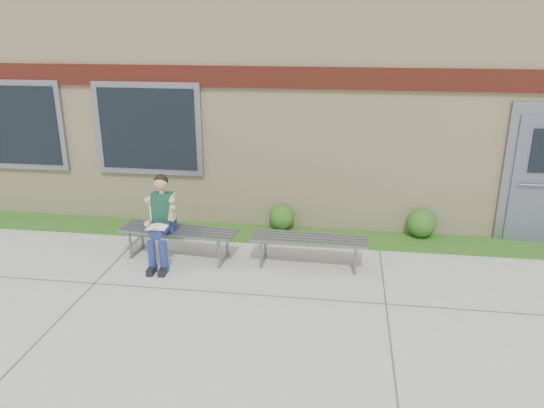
# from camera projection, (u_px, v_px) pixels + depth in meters

# --- Properties ---
(ground) EXTENTS (80.00, 80.00, 0.00)m
(ground) POSITION_uv_depth(u_px,v_px,m) (306.00, 319.00, 6.52)
(ground) COLOR #9E9E99
(ground) RESTS_ON ground
(grass_strip) EXTENTS (16.00, 0.80, 0.02)m
(grass_strip) POSITION_uv_depth(u_px,v_px,m) (318.00, 237.00, 8.95)
(grass_strip) COLOR #205316
(grass_strip) RESTS_ON ground
(school_building) EXTENTS (16.20, 6.22, 4.20)m
(school_building) POSITION_uv_depth(u_px,v_px,m) (331.00, 87.00, 11.42)
(school_building) COLOR beige
(school_building) RESTS_ON ground
(bench_left) EXTENTS (1.82, 0.65, 0.46)m
(bench_left) POSITION_uv_depth(u_px,v_px,m) (178.00, 236.00, 8.10)
(bench_left) COLOR slate
(bench_left) RESTS_ON ground
(bench_right) EXTENTS (1.73, 0.52, 0.45)m
(bench_right) POSITION_uv_depth(u_px,v_px,m) (309.00, 244.00, 7.83)
(bench_right) COLOR slate
(bench_right) RESTS_ON ground
(girl) EXTENTS (0.49, 0.80, 1.34)m
(girl) POSITION_uv_depth(u_px,v_px,m) (161.00, 218.00, 7.82)
(girl) COLOR navy
(girl) RESTS_ON ground
(shrub_mid) EXTENTS (0.44, 0.44, 0.44)m
(shrub_mid) POSITION_uv_depth(u_px,v_px,m) (282.00, 217.00, 9.19)
(shrub_mid) COLOR #205316
(shrub_mid) RESTS_ON grass_strip
(shrub_east) EXTENTS (0.48, 0.48, 0.48)m
(shrub_east) POSITION_uv_depth(u_px,v_px,m) (422.00, 223.00, 8.87)
(shrub_east) COLOR #205316
(shrub_east) RESTS_ON grass_strip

